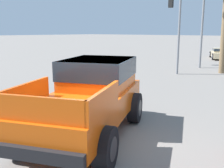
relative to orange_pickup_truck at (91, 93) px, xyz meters
The scene contains 5 objects.
ground_plane 1.24m from the orange_pickup_truck, ahead, with size 320.00×320.00×0.00m, color slate.
orange_pickup_truck is the anchor object (origin of this frame).
parked_car_tan 22.69m from the orange_pickup_truck, 100.34° to the left, with size 3.49×4.69×1.09m.
traffic_light_crosswalk 15.38m from the orange_pickup_truck, 105.98° to the left, with size 3.11×0.38×5.77m.
street_lamp_post 11.59m from the orange_pickup_truck, 105.26° to the left, with size 0.90×0.24×7.60m.
Camera 1 is at (4.41, -4.78, 2.76)m, focal length 42.00 mm.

